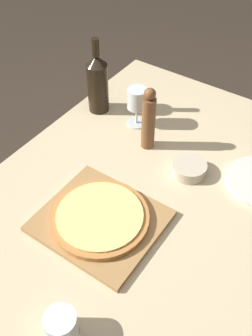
# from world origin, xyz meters

# --- Properties ---
(ground_plane) EXTENTS (12.00, 12.00, 0.00)m
(ground_plane) POSITION_xyz_m (0.00, 0.00, 0.00)
(ground_plane) COLOR #382D23
(dining_table) EXTENTS (0.98, 1.39, 0.76)m
(dining_table) POSITION_xyz_m (0.00, 0.00, 0.66)
(dining_table) COLOR #CCB78E
(dining_table) RESTS_ON ground_plane
(cutting_board) EXTENTS (0.36, 0.32, 0.02)m
(cutting_board) POSITION_xyz_m (-0.04, -0.19, 0.77)
(cutting_board) COLOR #A87A47
(cutting_board) RESTS_ON dining_table
(pizza) EXTENTS (0.30, 0.30, 0.02)m
(pizza) POSITION_xyz_m (-0.04, -0.19, 0.79)
(pizza) COLOR #BC7A3D
(pizza) RESTS_ON cutting_board
(wine_bottle) EXTENTS (0.08, 0.08, 0.31)m
(wine_bottle) POSITION_xyz_m (-0.39, 0.27, 0.88)
(wine_bottle) COLOR black
(wine_bottle) RESTS_ON dining_table
(pepper_mill) EXTENTS (0.05, 0.05, 0.25)m
(pepper_mill) POSITION_xyz_m (-0.11, 0.20, 0.88)
(pepper_mill) COLOR brown
(pepper_mill) RESTS_ON dining_table
(wine_glass) EXTENTS (0.08, 0.08, 0.16)m
(wine_glass) POSITION_xyz_m (-0.21, 0.28, 0.87)
(wine_glass) COLOR silver
(wine_glass) RESTS_ON dining_table
(small_bowl) EXTENTS (0.12, 0.12, 0.04)m
(small_bowl) POSITION_xyz_m (0.09, 0.16, 0.78)
(small_bowl) COLOR beige
(small_bowl) RESTS_ON dining_table
(drinking_tumbler) EXTENTS (0.08, 0.08, 0.08)m
(drinking_tumbler) POSITION_xyz_m (0.09, -0.52, 0.80)
(drinking_tumbler) COLOR silver
(drinking_tumbler) RESTS_ON dining_table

